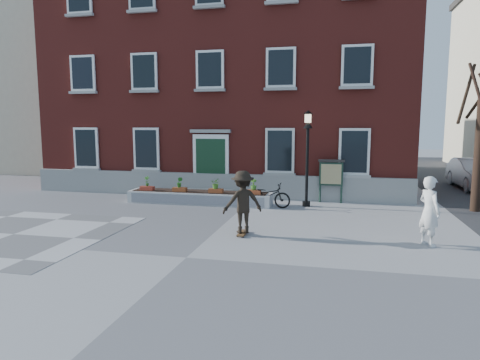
% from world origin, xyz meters
% --- Properties ---
extents(ground, '(100.00, 100.00, 0.00)m').
position_xyz_m(ground, '(0.00, 0.00, 0.00)').
color(ground, gray).
rests_on(ground, ground).
extents(checker_patch, '(6.00, 6.00, 0.01)m').
position_xyz_m(checker_patch, '(-6.00, 1.00, 0.01)').
color(checker_patch, '#5C5B5E').
rests_on(checker_patch, ground).
extents(distant_building, '(10.00, 12.00, 13.00)m').
position_xyz_m(distant_building, '(-18.00, 20.00, 6.50)').
color(distant_building, '#C1B99B').
rests_on(distant_building, ground).
extents(bicycle, '(1.96, 0.78, 1.01)m').
position_xyz_m(bicycle, '(0.96, 6.95, 0.50)').
color(bicycle, black).
rests_on(bicycle, ground).
extents(parked_car, '(1.82, 4.89, 1.60)m').
position_xyz_m(parked_car, '(10.72, 14.16, 0.80)').
color(parked_car, silver).
rests_on(parked_car, ground).
extents(bystander, '(0.78, 0.86, 1.96)m').
position_xyz_m(bystander, '(6.24, 2.56, 0.98)').
color(bystander, silver).
rests_on(bystander, ground).
extents(brick_building, '(18.40, 10.85, 12.60)m').
position_xyz_m(brick_building, '(-2.00, 13.98, 6.30)').
color(brick_building, maroon).
rests_on(brick_building, ground).
extents(planter_assembly, '(6.20, 1.12, 1.15)m').
position_xyz_m(planter_assembly, '(-1.99, 7.18, 0.31)').
color(planter_assembly, silver).
rests_on(planter_assembly, ground).
extents(bare_tree, '(1.83, 1.83, 6.16)m').
position_xyz_m(bare_tree, '(9.01, 8.01, 2.79)').
color(bare_tree, black).
rests_on(bare_tree, ground).
extents(lamp_post, '(0.40, 0.40, 3.93)m').
position_xyz_m(lamp_post, '(2.50, 7.56, 2.54)').
color(lamp_post, black).
rests_on(lamp_post, ground).
extents(notice_board, '(1.10, 0.16, 1.87)m').
position_xyz_m(notice_board, '(3.46, 8.59, 1.26)').
color(notice_board, '#172F23').
rests_on(notice_board, ground).
extents(skateboarder, '(1.42, 1.22, 1.99)m').
position_xyz_m(skateboarder, '(0.92, 2.52, 1.03)').
color(skateboarder, brown).
rests_on(skateboarder, ground).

